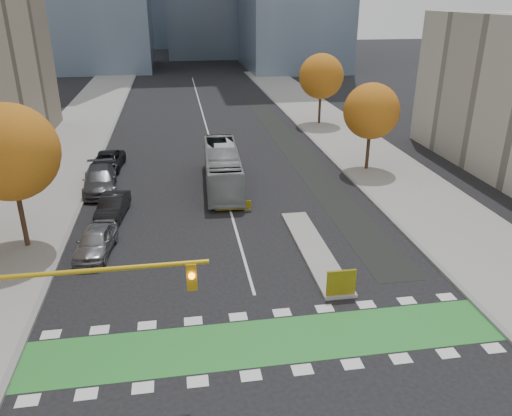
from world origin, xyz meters
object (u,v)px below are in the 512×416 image
object	(u,v)px
tree_east_near	(371,111)
parked_car_d	(108,161)
traffic_signal_west	(39,304)
tree_west	(9,152)
parked_car_b	(113,206)
hazard_board	(341,283)
tree_east_far	(321,76)
parked_car_a	(96,241)
parked_car_c	(100,180)
bus	(222,167)

from	to	relation	value
tree_east_near	parked_car_d	size ratio (longest dim) A/B	1.44
traffic_signal_west	parked_car_d	xyz separation A→B (m)	(-1.07, 26.16, -3.35)
tree_west	parked_car_b	bearing A→B (deg)	39.62
tree_east_near	traffic_signal_west	bearing A→B (deg)	-131.52
hazard_board	parked_car_b	size ratio (longest dim) A/B	0.33
tree_east_far	parked_car_d	world-z (taller)	tree_east_far
traffic_signal_west	parked_car_d	size ratio (longest dim) A/B	1.73
hazard_board	parked_car_a	world-z (taller)	parked_car_a
parked_car_b	parked_car_d	xyz separation A→B (m)	(-1.41, 10.00, -0.02)
parked_car_a	tree_east_near	bearing A→B (deg)	36.69
parked_car_a	parked_car_b	world-z (taller)	parked_car_a
parked_car_c	parked_car_a	bearing A→B (deg)	-89.14
hazard_board	tree_west	distance (m)	18.44
traffic_signal_west	hazard_board	bearing A→B (deg)	21.55
tree_east_far	parked_car_b	size ratio (longest dim) A/B	1.79
traffic_signal_west	bus	xyz separation A→B (m)	(7.89, 20.69, -2.58)
tree_east_near	parked_car_d	distance (m)	21.72
hazard_board	tree_east_far	size ratio (longest dim) A/B	0.18
traffic_signal_west	parked_car_d	distance (m)	26.39
tree_west	parked_car_c	distance (m)	10.33
bus	traffic_signal_west	bearing A→B (deg)	-108.41
tree_west	bus	world-z (taller)	tree_west
traffic_signal_west	parked_car_c	world-z (taller)	traffic_signal_west
bus	parked_car_d	world-z (taller)	bus
tree_east_near	parked_car_d	xyz separation A→B (m)	(-21.00, 3.65, -4.18)
traffic_signal_west	tree_east_near	bearing A→B (deg)	48.48
bus	parked_car_a	xyz separation A→B (m)	(-7.98, -9.53, -0.71)
tree_east_near	parked_car_c	size ratio (longest dim) A/B	1.25
tree_east_near	tree_east_far	xyz separation A→B (m)	(0.50, 16.00, 0.38)
tree_east_near	parked_car_a	xyz separation A→B (m)	(-20.01, -11.35, -4.12)
tree_east_far	bus	world-z (taller)	tree_east_far
tree_west	hazard_board	bearing A→B (deg)	-25.99
parked_car_a	parked_car_c	bearing A→B (deg)	102.76
parked_car_a	parked_car_d	distance (m)	15.03
hazard_board	parked_car_b	world-z (taller)	hazard_board
tree_east_near	parked_car_d	bearing A→B (deg)	170.15
hazard_board	traffic_signal_west	world-z (taller)	traffic_signal_west
tree_east_near	bus	distance (m)	12.64
tree_east_near	tree_east_far	bearing A→B (deg)	88.21
tree_east_near	traffic_signal_west	distance (m)	30.08
tree_east_near	parked_car_c	xyz separation A→B (m)	(-21.00, -1.35, -4.04)
traffic_signal_west	parked_car_b	xyz separation A→B (m)	(0.33, 16.16, -3.33)
bus	tree_east_near	bearing A→B (deg)	11.10
parked_car_a	parked_car_b	distance (m)	5.02
tree_west	tree_east_far	distance (m)	35.73
tree_east_far	parked_car_a	distance (m)	34.48
parked_car_d	parked_car_a	bearing A→B (deg)	-81.50
tree_east_far	parked_car_b	xyz separation A→B (m)	(-20.09, -22.35, -4.54)
hazard_board	bus	bearing A→B (deg)	104.18
tree_west	parked_car_a	size ratio (longest dim) A/B	1.88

